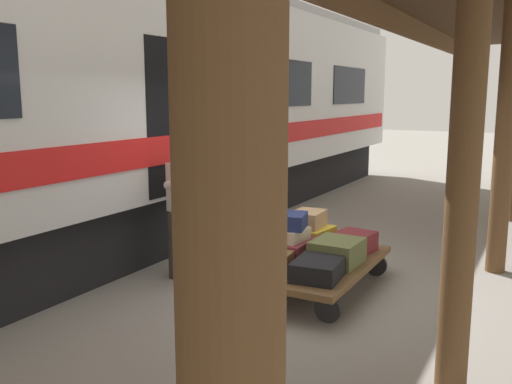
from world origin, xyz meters
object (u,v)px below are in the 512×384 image
(suitcase_black_hardshell, at_px, (318,269))
(suitcase_tan_vintage, at_px, (308,219))
(suitcase_navy_fabric, at_px, (287,221))
(suitcase_brown_leather, at_px, (270,262))
(porter_in_overalls, at_px, (239,202))
(suitcase_maroon_trunk, at_px, (353,242))
(suitcase_cream_canvas, at_px, (288,234))
(porter_by_door, at_px, (182,204))
(suitcase_yellow_case, at_px, (311,236))
(luggage_cart, at_px, (314,264))
(suitcase_burgundy_valise, at_px, (292,249))
(suitcase_olive_duffel, at_px, (337,252))
(train_car, at_px, (88,108))

(suitcase_black_hardshell, xyz_separation_m, suitcase_tan_vintage, (0.59, -1.13, 0.25))
(suitcase_navy_fabric, xyz_separation_m, suitcase_tan_vintage, (-0.02, -0.58, -0.09))
(suitcase_brown_leather, relative_size, porter_in_overalls, 0.28)
(porter_in_overalls, bearing_deg, suitcase_maroon_trunk, -159.62)
(suitcase_black_hardshell, relative_size, porter_in_overalls, 0.34)
(suitcase_brown_leather, distance_m, suitcase_cream_canvas, 0.58)
(suitcase_black_hardshell, bearing_deg, suitcase_cream_canvas, -42.39)
(suitcase_maroon_trunk, distance_m, suitcase_cream_canvas, 0.86)
(suitcase_black_hardshell, height_order, porter_by_door, porter_by_door)
(suitcase_yellow_case, bearing_deg, suitcase_navy_fabric, 85.08)
(luggage_cart, xyz_separation_m, suitcase_burgundy_valise, (0.28, -0.00, 0.15))
(porter_by_door, bearing_deg, suitcase_cream_canvas, -165.71)
(porter_in_overalls, bearing_deg, suitcase_burgundy_valise, 174.19)
(suitcase_yellow_case, bearing_deg, luggage_cart, 116.26)
(suitcase_olive_duffel, relative_size, porter_by_door, 0.34)
(suitcase_yellow_case, xyz_separation_m, suitcase_cream_canvas, (0.03, 0.60, 0.16))
(suitcase_olive_duffel, distance_m, suitcase_yellow_case, 0.80)
(train_car, relative_size, suitcase_tan_vintage, 43.12)
(suitcase_brown_leather, relative_size, suitcase_navy_fabric, 1.11)
(suitcase_burgundy_valise, bearing_deg, suitcase_olive_duffel, 180.00)
(suitcase_olive_duffel, bearing_deg, suitcase_maroon_trunk, -90.00)
(suitcase_brown_leather, distance_m, suitcase_tan_vintage, 1.15)
(suitcase_navy_fabric, distance_m, suitcase_tan_vintage, 0.59)
(train_car, bearing_deg, suitcase_black_hardshell, 170.10)
(suitcase_brown_leather, xyz_separation_m, suitcase_yellow_case, (0.00, -1.14, 0.03))
(porter_in_overalls, bearing_deg, luggage_cart, 175.75)
(luggage_cart, height_order, suitcase_maroon_trunk, suitcase_maroon_trunk)
(suitcase_burgundy_valise, xyz_separation_m, porter_in_overalls, (0.76, -0.08, 0.47))
(train_car, bearing_deg, suitcase_yellow_case, -171.60)
(suitcase_tan_vintage, distance_m, porter_by_door, 1.60)
(suitcase_brown_leather, xyz_separation_m, porter_by_door, (1.32, -0.22, 0.49))
(suitcase_cream_canvas, bearing_deg, train_car, -2.10)
(luggage_cart, distance_m, suitcase_brown_leather, 0.65)
(train_car, height_order, suitcase_maroon_trunk, train_car)
(suitcase_maroon_trunk, xyz_separation_m, porter_in_overalls, (1.33, 0.49, 0.46))
(suitcase_tan_vintage, bearing_deg, suitcase_maroon_trunk, -178.40)
(suitcase_yellow_case, distance_m, porter_in_overalls, 1.02)
(suitcase_olive_duffel, bearing_deg, suitcase_tan_vintage, -43.13)
(train_car, distance_m, porter_in_overalls, 2.72)
(suitcase_cream_canvas, xyz_separation_m, suitcase_tan_vintage, (-0.01, -0.58, 0.07))
(suitcase_maroon_trunk, distance_m, suitcase_navy_fabric, 0.92)
(suitcase_brown_leather, height_order, suitcase_yellow_case, suitcase_yellow_case)
(luggage_cart, xyz_separation_m, suitcase_navy_fabric, (0.33, 0.03, 0.49))
(suitcase_maroon_trunk, xyz_separation_m, suitcase_navy_fabric, (0.61, 0.60, 0.32))
(suitcase_maroon_trunk, bearing_deg, luggage_cart, 63.74)
(luggage_cart, xyz_separation_m, suitcase_brown_leather, (0.28, 0.57, 0.14))
(suitcase_yellow_case, xyz_separation_m, suitcase_navy_fabric, (0.05, 0.60, 0.32))
(train_car, distance_m, porter_by_door, 2.27)
(train_car, height_order, suitcase_burgundy_valise, train_car)
(suitcase_yellow_case, bearing_deg, suitcase_tan_vintage, 30.18)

